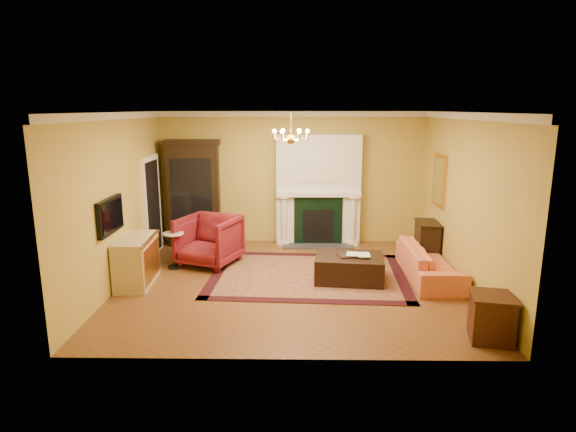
{
  "coord_description": "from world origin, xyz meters",
  "views": [
    {
      "loc": [
        0.08,
        -8.22,
        3.07
      ],
      "look_at": [
        -0.05,
        0.3,
        1.15
      ],
      "focal_mm": 30.0,
      "sensor_mm": 36.0,
      "label": 1
    }
  ],
  "objects_px": {
    "pedestal_table": "(174,248)",
    "leather_ottoman": "(349,268)",
    "commode": "(136,261)",
    "china_cabinet": "(194,195)",
    "end_table": "(492,319)",
    "console_table": "(427,242)",
    "wingback_armchair": "(209,238)",
    "coral_sofa": "(430,257)"
  },
  "relations": [
    {
      "from": "pedestal_table",
      "to": "end_table",
      "type": "bearing_deg",
      "value": -30.38
    },
    {
      "from": "coral_sofa",
      "to": "leather_ottoman",
      "type": "distance_m",
      "value": 1.5
    },
    {
      "from": "coral_sofa",
      "to": "end_table",
      "type": "bearing_deg",
      "value": -175.09
    },
    {
      "from": "commode",
      "to": "console_table",
      "type": "height_order",
      "value": "commode"
    },
    {
      "from": "wingback_armchair",
      "to": "coral_sofa",
      "type": "bearing_deg",
      "value": 10.83
    },
    {
      "from": "wingback_armchair",
      "to": "console_table",
      "type": "distance_m",
      "value": 4.43
    },
    {
      "from": "coral_sofa",
      "to": "end_table",
      "type": "height_order",
      "value": "coral_sofa"
    },
    {
      "from": "china_cabinet",
      "to": "pedestal_table",
      "type": "height_order",
      "value": "china_cabinet"
    },
    {
      "from": "commode",
      "to": "leather_ottoman",
      "type": "height_order",
      "value": "commode"
    },
    {
      "from": "leather_ottoman",
      "to": "console_table",
      "type": "bearing_deg",
      "value": 41.91
    },
    {
      "from": "commode",
      "to": "leather_ottoman",
      "type": "xyz_separation_m",
      "value": [
        3.79,
        0.23,
        -0.18
      ]
    },
    {
      "from": "coral_sofa",
      "to": "end_table",
      "type": "distance_m",
      "value": 2.42
    },
    {
      "from": "coral_sofa",
      "to": "wingback_armchair",
      "type": "bearing_deg",
      "value": 80.32
    },
    {
      "from": "china_cabinet",
      "to": "console_table",
      "type": "xyz_separation_m",
      "value": [
        5.0,
        -1.17,
        -0.75
      ]
    },
    {
      "from": "console_table",
      "to": "pedestal_table",
      "type": "bearing_deg",
      "value": -169.31
    },
    {
      "from": "pedestal_table",
      "to": "coral_sofa",
      "type": "xyz_separation_m",
      "value": [
        4.82,
        -0.52,
        -0.0
      ]
    },
    {
      "from": "pedestal_table",
      "to": "wingback_armchair",
      "type": "bearing_deg",
      "value": 20.16
    },
    {
      "from": "pedestal_table",
      "to": "leather_ottoman",
      "type": "height_order",
      "value": "pedestal_table"
    },
    {
      "from": "china_cabinet",
      "to": "console_table",
      "type": "relative_size",
      "value": 2.92
    },
    {
      "from": "wingback_armchair",
      "to": "commode",
      "type": "height_order",
      "value": "wingback_armchair"
    },
    {
      "from": "commode",
      "to": "wingback_armchair",
      "type": "bearing_deg",
      "value": 43.17
    },
    {
      "from": "china_cabinet",
      "to": "end_table",
      "type": "xyz_separation_m",
      "value": [
        4.94,
        -4.68,
        -0.83
      ]
    },
    {
      "from": "leather_ottoman",
      "to": "pedestal_table",
      "type": "bearing_deg",
      "value": 175.3
    },
    {
      "from": "pedestal_table",
      "to": "coral_sofa",
      "type": "distance_m",
      "value": 4.85
    },
    {
      "from": "console_table",
      "to": "coral_sofa",
      "type": "bearing_deg",
      "value": -98.15
    },
    {
      "from": "wingback_armchair",
      "to": "commode",
      "type": "bearing_deg",
      "value": -113.08
    },
    {
      "from": "console_table",
      "to": "end_table",
      "type": "bearing_deg",
      "value": -86.75
    },
    {
      "from": "end_table",
      "to": "console_table",
      "type": "height_order",
      "value": "console_table"
    },
    {
      "from": "leather_ottoman",
      "to": "commode",
      "type": "bearing_deg",
      "value": -170.15
    },
    {
      "from": "commode",
      "to": "china_cabinet",
      "type": "bearing_deg",
      "value": 76.37
    },
    {
      "from": "commode",
      "to": "end_table",
      "type": "bearing_deg",
      "value": -23.21
    },
    {
      "from": "console_table",
      "to": "leather_ottoman",
      "type": "height_order",
      "value": "console_table"
    },
    {
      "from": "china_cabinet",
      "to": "pedestal_table",
      "type": "distance_m",
      "value": 1.89
    },
    {
      "from": "coral_sofa",
      "to": "pedestal_table",
      "type": "bearing_deg",
      "value": 84.45
    },
    {
      "from": "china_cabinet",
      "to": "wingback_armchair",
      "type": "relative_size",
      "value": 2.1
    },
    {
      "from": "china_cabinet",
      "to": "leather_ottoman",
      "type": "xyz_separation_m",
      "value": [
        3.28,
        -2.4,
        -0.9
      ]
    },
    {
      "from": "console_table",
      "to": "china_cabinet",
      "type": "bearing_deg",
      "value": 171.01
    },
    {
      "from": "commode",
      "to": "console_table",
      "type": "relative_size",
      "value": 1.46
    },
    {
      "from": "pedestal_table",
      "to": "commode",
      "type": "height_order",
      "value": "commode"
    },
    {
      "from": "console_table",
      "to": "leather_ottoman",
      "type": "relative_size",
      "value": 0.65
    },
    {
      "from": "commode",
      "to": "coral_sofa",
      "type": "bearing_deg",
      "value": 1.33
    },
    {
      "from": "wingback_armchair",
      "to": "pedestal_table",
      "type": "distance_m",
      "value": 0.7
    }
  ]
}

